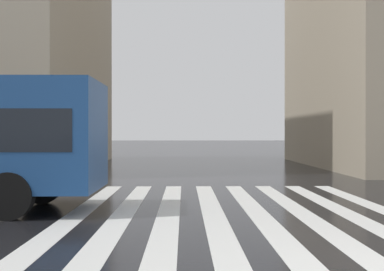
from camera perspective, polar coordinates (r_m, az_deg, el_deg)
name	(u,v)px	position (r m, az deg, el deg)	size (l,w,h in m)	color
zebra_crossing	(241,222)	(9.79, 5.91, -10.29)	(13.00, 7.50, 0.01)	silver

